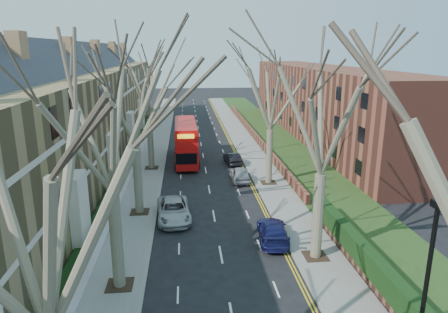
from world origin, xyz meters
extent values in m
cube|color=slate|center=(-6.00, 39.00, 0.06)|extent=(3.00, 102.00, 0.12)
cube|color=slate|center=(6.00, 39.00, 0.06)|extent=(3.00, 102.00, 0.12)
cube|color=olive|center=(-13.80, 31.00, 5.00)|extent=(9.00, 78.00, 10.00)
cube|color=#282A31|center=(-13.80, 31.00, 11.00)|extent=(4.67, 78.00, 4.67)
cube|color=silver|center=(-9.35, 31.00, 3.50)|extent=(0.12, 78.00, 0.35)
cube|color=silver|center=(-9.35, 31.00, 7.00)|extent=(0.12, 78.00, 0.35)
cube|color=brown|center=(17.50, 43.00, 5.00)|extent=(8.00, 54.00, 10.00)
cube|color=brown|center=(7.70, 43.00, 0.57)|extent=(0.35, 54.00, 0.90)
cube|color=brown|center=(7.70, 2.00, 0.42)|extent=(0.40, 24.00, 0.60)
cube|color=black|center=(7.70, 2.00, 1.32)|extent=(0.70, 24.00, 1.20)
cube|color=white|center=(-7.65, 31.00, 0.62)|extent=(0.30, 78.00, 1.00)
cube|color=#213A15|center=(10.50, 39.00, 0.15)|extent=(6.00, 102.00, 0.06)
cube|color=black|center=(5.00, -3.50, 8.12)|extent=(0.18, 0.50, 0.22)
cylinder|color=#6A614B|center=(-5.70, 6.00, 2.75)|extent=(0.64, 0.64, 5.25)
cube|color=#2D2116|center=(-5.70, 6.00, 0.14)|extent=(1.40, 1.40, 0.05)
cylinder|color=#6A614B|center=(-5.70, 16.00, 2.66)|extent=(0.64, 0.64, 5.07)
cube|color=#2D2116|center=(-5.70, 16.00, 0.14)|extent=(1.40, 1.40, 0.05)
cylinder|color=#6A614B|center=(-5.70, 28.00, 2.75)|extent=(0.60, 0.60, 5.25)
cube|color=#2D2116|center=(-5.70, 28.00, 0.14)|extent=(1.40, 1.40, 0.05)
cylinder|color=#6A614B|center=(5.70, 8.00, 2.75)|extent=(0.64, 0.64, 5.25)
cube|color=#2D2116|center=(5.70, 8.00, 0.14)|extent=(1.40, 1.40, 0.05)
cylinder|color=#6A614B|center=(5.70, 22.00, 2.66)|extent=(0.60, 0.60, 5.07)
cube|color=#2D2116|center=(5.70, 22.00, 0.14)|extent=(1.40, 1.40, 0.05)
cube|color=#B30D0C|center=(-2.00, 30.76, 1.39)|extent=(2.54, 10.44, 2.08)
cube|color=#B30D0C|center=(-2.00, 30.76, 3.38)|extent=(2.53, 9.92, 1.89)
cube|color=black|center=(-2.00, 30.76, 1.82)|extent=(2.55, 9.61, 0.85)
cube|color=black|center=(-2.00, 30.76, 3.47)|extent=(2.54, 9.40, 0.85)
imported|color=#ACADB2|center=(-3.03, 14.67, 0.72)|extent=(2.79, 5.35, 1.44)
imported|color=navy|center=(3.61, 10.60, 0.67)|extent=(2.34, 4.78, 1.34)
imported|color=#92959A|center=(3.11, 23.20, 0.70)|extent=(1.71, 4.12, 1.40)
imported|color=black|center=(3.09, 29.04, 0.64)|extent=(1.81, 4.04, 1.29)
camera|label=1|loc=(-1.96, -13.27, 12.32)|focal=32.00mm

